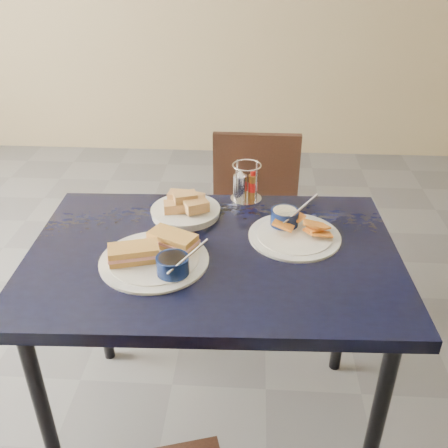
# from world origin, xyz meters

# --- Properties ---
(ground) EXTENTS (6.00, 6.00, 0.00)m
(ground) POSITION_xyz_m (0.00, 0.00, 0.00)
(ground) COLOR #55555A
(ground) RESTS_ON ground
(dining_table) EXTENTS (1.12, 0.77, 0.75)m
(dining_table) POSITION_xyz_m (0.19, -0.15, 0.68)
(dining_table) COLOR black
(dining_table) RESTS_ON ground
(chair_far) EXTENTS (0.39, 0.37, 0.82)m
(chair_far) POSITION_xyz_m (0.31, 0.58, 0.47)
(chair_far) COLOR black
(chair_far) RESTS_ON ground
(sandwich_plate) EXTENTS (0.32, 0.31, 0.12)m
(sandwich_plate) POSITION_xyz_m (0.03, -0.22, 0.77)
(sandwich_plate) COLOR white
(sandwich_plate) RESTS_ON dining_table
(plantain_plate) EXTENTS (0.28, 0.28, 0.12)m
(plantain_plate) POSITION_xyz_m (0.42, -0.04, 0.77)
(plantain_plate) COLOR white
(plantain_plate) RESTS_ON dining_table
(bread_basket) EXTENTS (0.23, 0.23, 0.08)m
(bread_basket) POSITION_xyz_m (0.08, 0.06, 0.78)
(bread_basket) COLOR white
(bread_basket) RESTS_ON dining_table
(condiment_caddy) EXTENTS (0.11, 0.11, 0.14)m
(condiment_caddy) POSITION_xyz_m (0.27, 0.19, 0.81)
(condiment_caddy) COLOR silver
(condiment_caddy) RESTS_ON dining_table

